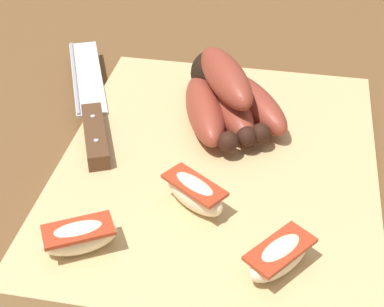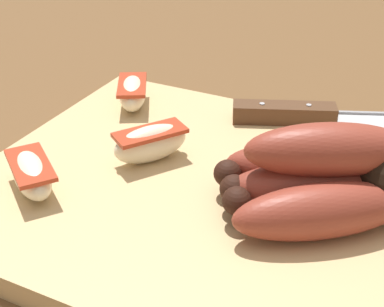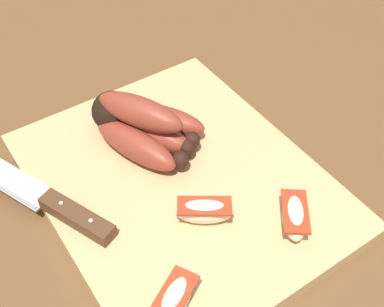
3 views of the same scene
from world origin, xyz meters
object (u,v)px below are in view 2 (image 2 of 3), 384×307
(banana_bunch, at_px, (327,180))
(apple_wedge_near, at_px, (132,92))
(apple_wedge_far, at_px, (32,174))
(chefs_knife, at_px, (334,117))
(apple_wedge_middle, at_px, (151,143))

(banana_bunch, xyz_separation_m, apple_wedge_near, (-0.22, 0.09, -0.01))
(apple_wedge_near, height_order, apple_wedge_far, same)
(banana_bunch, xyz_separation_m, chefs_knife, (-0.03, 0.15, -0.02))
(banana_bunch, relative_size, apple_wedge_far, 2.26)
(apple_wedge_near, height_order, apple_wedge_middle, apple_wedge_middle)
(apple_wedge_near, xyz_separation_m, apple_wedge_middle, (0.07, -0.09, 0.00))
(apple_wedge_near, bearing_deg, chefs_knife, 15.60)
(chefs_knife, bearing_deg, apple_wedge_middle, -131.61)
(chefs_knife, relative_size, apple_wedge_near, 3.89)
(banana_bunch, distance_m, apple_wedge_near, 0.24)
(apple_wedge_middle, bearing_deg, apple_wedge_far, -126.73)
(banana_bunch, bearing_deg, chefs_knife, 101.06)
(chefs_knife, height_order, apple_wedge_middle, apple_wedge_middle)
(banana_bunch, height_order, apple_wedge_far, banana_bunch)
(banana_bunch, bearing_deg, apple_wedge_near, 157.38)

